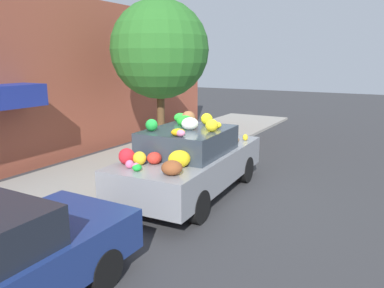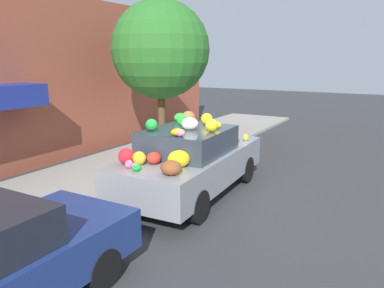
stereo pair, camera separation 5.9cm
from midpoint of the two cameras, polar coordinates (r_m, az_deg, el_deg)
name	(u,v)px [view 2 (the right image)]	position (r m, az deg, el deg)	size (l,w,h in m)	color
ground_plane	(190,193)	(8.82, -0.06, -7.49)	(60.00, 60.00, 0.00)	#38383A
sidewalk_curb	(104,174)	(10.36, -13.10, -4.41)	(24.00, 3.20, 0.11)	#9E998E
building_facade	(36,82)	(11.46, -22.53, 8.75)	(18.00, 1.20, 4.93)	#9E4C38
street_tree	(161,50)	(11.74, -4.67, 14.10)	(2.99, 2.99, 4.73)	brown
fire_hydrant	(134,168)	(9.28, -8.65, -3.67)	(0.20, 0.20, 0.70)	red
art_car	(191,160)	(8.50, -0.02, -2.42)	(4.52, 2.07, 1.89)	gray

